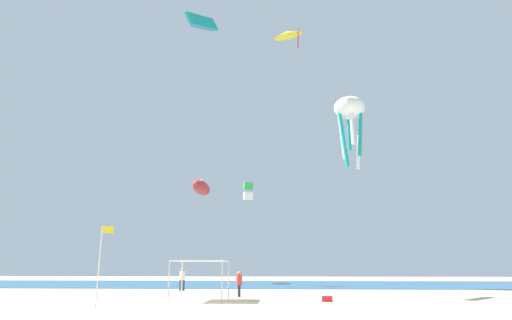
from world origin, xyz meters
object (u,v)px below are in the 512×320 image
banner_flag (101,258)px  kite_octopus_white (350,111)px  canopy_tent (201,262)px  cooler_box (327,298)px  kite_delta_yellow (287,34)px  person_leftmost (182,277)px  kite_box_green (248,191)px  person_near_tent (239,282)px  kite_inflatable_red (201,188)px  kite_parafoil_teal (202,22)px

banner_flag → kite_octopus_white: (15.28, 17.11, 13.58)m
canopy_tent → cooler_box: canopy_tent is taller
kite_octopus_white → kite_delta_yellow: bearing=-71.4°
person_leftmost → kite_box_green: (4.49, 8.59, 8.28)m
canopy_tent → kite_delta_yellow: bearing=63.9°
person_leftmost → person_near_tent: bearing=-95.2°
person_leftmost → kite_inflatable_red: kite_inflatable_red is taller
person_leftmost → kite_inflatable_red: (-1.44, 14.51, 9.74)m
cooler_box → kite_parafoil_teal: (-8.48, 5.28, 20.55)m
banner_flag → kite_inflatable_red: size_ratio=0.69×
person_leftmost → cooler_box: 13.96m
banner_flag → kite_delta_yellow: size_ratio=1.02×
banner_flag → canopy_tent: bearing=45.3°
cooler_box → kite_delta_yellow: size_ratio=0.15×
cooler_box → kite_parafoil_teal: kite_parafoil_teal is taller
person_leftmost → kite_delta_yellow: 23.75m
banner_flag → kite_box_green: (5.44, 22.05, 7.03)m
canopy_tent → kite_octopus_white: (11.17, 12.97, 13.77)m
kite_parafoil_teal → kite_octopus_white: 15.64m
kite_box_green → kite_octopus_white: bearing=137.6°
person_leftmost → kite_octopus_white: 20.95m
kite_box_green → kite_parafoil_teal: bearing=62.0°
person_leftmost → kite_inflatable_red: size_ratio=0.32×
canopy_tent → kite_inflatable_red: size_ratio=0.57×
canopy_tent → person_near_tent: (1.89, 3.23, -1.17)m
person_near_tent → banner_flag: bearing=126.7°
canopy_tent → kite_box_green: 19.35m
banner_flag → kite_box_green: size_ratio=1.93×
kite_parafoil_teal → kite_delta_yellow: 9.50m
kite_octopus_white → kite_inflatable_red: bearing=-123.5°
kite_inflatable_red → person_leftmost: bearing=-169.9°
cooler_box → kite_octopus_white: (4.14, 13.15, 15.69)m
canopy_tent → kite_parafoil_teal: 19.37m
cooler_box → kite_box_green: bearing=107.5°
kite_parafoil_teal → kite_inflatable_red: 21.44m
canopy_tent → banner_flag: bearing=-134.7°
cooler_box → kite_delta_yellow: bearing=97.8°
kite_delta_yellow → canopy_tent: bearing=97.8°
person_near_tent → cooler_box: bearing=-137.8°
banner_flag → kite_delta_yellow: 27.54m
kite_octopus_white → kite_box_green: size_ratio=3.44×
kite_inflatable_red → kite_delta_yellow: (10.07, -12.65, 12.30)m
person_near_tent → kite_box_green: (-0.56, 14.67, 8.38)m
kite_inflatable_red → kite_octopus_white: bearing=-120.1°
person_leftmost → cooler_box: bearing=-87.9°
canopy_tent → cooler_box: bearing=-1.5°
banner_flag → kite_octopus_white: bearing=48.2°
canopy_tent → kite_box_green: (1.33, 17.91, 7.22)m
cooler_box → kite_box_green: kite_box_green is taller
kite_delta_yellow → kite_octopus_white: (5.69, 1.80, -7.21)m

